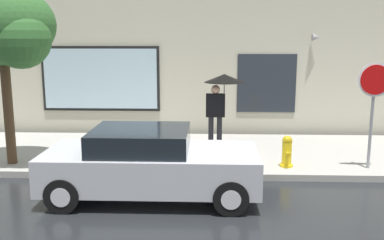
{
  "coord_description": "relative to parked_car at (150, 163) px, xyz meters",
  "views": [
    {
      "loc": [
        0.69,
        -8.11,
        3.1
      ],
      "look_at": [
        0.3,
        1.8,
        1.2
      ],
      "focal_mm": 40.45,
      "sensor_mm": 36.0,
      "label": 1
    }
  ],
  "objects": [
    {
      "name": "pedestrian_with_umbrella",
      "position": [
        1.48,
        3.3,
        1.08
      ],
      "size": [
        1.08,
        1.08,
        2.0
      ],
      "color": "black",
      "rests_on": "sidewalk"
    },
    {
      "name": "stop_sign",
      "position": [
        4.8,
        1.59,
        1.17
      ],
      "size": [
        0.76,
        0.1,
        2.41
      ],
      "color": "gray",
      "rests_on": "sidewalk"
    },
    {
      "name": "fire_hydrant",
      "position": [
        2.95,
        1.65,
        -0.18
      ],
      "size": [
        0.3,
        0.44,
        0.73
      ],
      "color": "yellow",
      "rests_on": "sidewalk"
    },
    {
      "name": "sidewalk",
      "position": [
        0.45,
        3.03,
        -0.61
      ],
      "size": [
        20.0,
        4.0,
        0.15
      ],
      "primitive_type": "cube",
      "color": "#A3A099",
      "rests_on": "ground"
    },
    {
      "name": "parked_car",
      "position": [
        0.0,
        0.0,
        0.0
      ],
      "size": [
        4.11,
        1.91,
        1.37
      ],
      "color": "#B7BABF",
      "rests_on": "ground"
    },
    {
      "name": "street_tree",
      "position": [
        -3.42,
        1.62,
        2.61
      ],
      "size": [
        2.42,
        2.06,
        4.13
      ],
      "color": "#4C3823",
      "rests_on": "sidewalk"
    },
    {
      "name": "ground_plane",
      "position": [
        0.45,
        0.03,
        -0.68
      ],
      "size": [
        60.0,
        60.0,
        0.0
      ],
      "primitive_type": "plane",
      "color": "black"
    },
    {
      "name": "building_facade",
      "position": [
        0.43,
        5.53,
        2.79
      ],
      "size": [
        20.0,
        0.67,
        7.0
      ],
      "color": "beige",
      "rests_on": "ground"
    }
  ]
}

